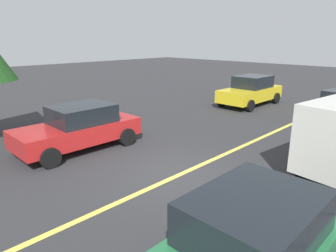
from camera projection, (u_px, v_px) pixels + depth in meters
The scene contains 5 objects.
ground_plane at pixel (177, 176), 8.75m from camera, with size 80.00×80.00×0.00m, color #2D2D30.
lane_marking_centre at pixel (235, 150), 10.80m from camera, with size 28.00×0.16×0.01m, color #E0D14C.
car_yellow_approaching at pixel (251, 91), 17.89m from camera, with size 4.41×2.03×1.69m.
car_red_mid_road at pixel (79, 127), 10.73m from camera, with size 4.27×2.06×1.55m.
car_green_far_lane at pixel (258, 241), 4.67m from camera, with size 4.28×1.99×1.63m.
Camera 1 is at (-5.89, -5.44, 3.79)m, focal length 32.85 mm.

